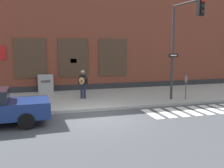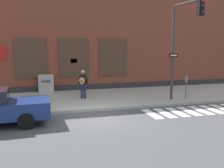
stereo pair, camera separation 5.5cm
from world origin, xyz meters
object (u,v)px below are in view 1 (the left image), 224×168
at_px(traffic_light, 183,35).
at_px(utility_box, 46,84).
at_px(parking_meter, 186,84).
at_px(busker, 83,83).

relative_size(traffic_light, utility_box, 4.46).
bearing_deg(utility_box, traffic_light, -37.06).
xyz_separation_m(parking_meter, utility_box, (-7.84, 4.75, -0.33)).
xyz_separation_m(traffic_light, utility_box, (-7.13, 5.38, -3.13)).
xyz_separation_m(traffic_light, parking_meter, (0.71, 0.63, -2.80)).
height_order(busker, parking_meter, busker).
relative_size(busker, traffic_light, 0.31).
bearing_deg(parking_meter, utility_box, 148.78).
relative_size(busker, utility_box, 1.39).
xyz_separation_m(busker, utility_box, (-2.07, 2.78, -0.36)).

